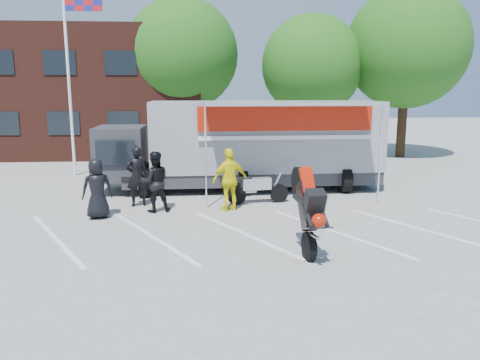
{
  "coord_description": "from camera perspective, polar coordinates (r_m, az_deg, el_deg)",
  "views": [
    {
      "loc": [
        -0.81,
        -10.57,
        3.69
      ],
      "look_at": [
        0.11,
        1.7,
        1.3
      ],
      "focal_mm": 35.0,
      "sensor_mm": 36.0,
      "label": 1
    }
  ],
  "objects": [
    {
      "name": "spectator_leather_c",
      "position": [
        14.43,
        -10.34,
        -0.22
      ],
      "size": [
        1.03,
        0.88,
        1.86
      ],
      "primitive_type": "imported",
      "rotation": [
        0.0,
        0.0,
        3.36
      ],
      "color": "black",
      "rests_on": "ground"
    },
    {
      "name": "parked_motorcycle",
      "position": [
        15.44,
        2.19,
        -2.85
      ],
      "size": [
        2.18,
        1.01,
        1.1
      ],
      "primitive_type": null,
      "rotation": [
        0.0,
        0.0,
        1.72
      ],
      "color": "#B0B0B5",
      "rests_on": "ground"
    },
    {
      "name": "office_building",
      "position": [
        30.02,
        -22.45,
        9.8
      ],
      "size": [
        18.0,
        8.0,
        7.0
      ],
      "primitive_type": "cube",
      "color": "#4A2017",
      "rests_on": "ground"
    },
    {
      "name": "spectator_leather_a",
      "position": [
        14.1,
        -17.03,
        -1.0
      ],
      "size": [
        0.99,
        0.8,
        1.76
      ],
      "primitive_type": "imported",
      "rotation": [
        0.0,
        0.0,
        3.46
      ],
      "color": "black",
      "rests_on": "ground"
    },
    {
      "name": "ground",
      "position": [
        11.23,
        0.08,
        -8.2
      ],
      "size": [
        100.0,
        100.0,
        0.0
      ],
      "primitive_type": "plane",
      "color": "#A2A29C",
      "rests_on": "ground"
    },
    {
      "name": "tree_right",
      "position": [
        27.39,
        19.67,
        14.94
      ],
      "size": [
        6.46,
        6.46,
        9.12
      ],
      "color": "#382314",
      "rests_on": "ground"
    },
    {
      "name": "transporter_truck",
      "position": [
        17.68,
        1.5,
        -1.07
      ],
      "size": [
        10.37,
        5.17,
        3.27
      ],
      "primitive_type": null,
      "rotation": [
        0.0,
        0.0,
        0.02
      ],
      "color": "#92949A",
      "rests_on": "ground"
    },
    {
      "name": "spectator_hivis",
      "position": [
        14.34,
        -1.26,
        0.04
      ],
      "size": [
        1.23,
        0.88,
        1.94
      ],
      "primitive_type": "imported",
      "rotation": [
        0.0,
        0.0,
        3.54
      ],
      "color": "#FFF10D",
      "rests_on": "ground"
    },
    {
      "name": "parking_bay_lines",
      "position": [
        12.17,
        -0.28,
        -6.63
      ],
      "size": [
        18.09,
        13.33,
        0.01
      ],
      "primitive_type": "cube",
      "rotation": [
        0.0,
        0.0,
        0.52
      ],
      "color": "white",
      "rests_on": "ground"
    },
    {
      "name": "tree_left",
      "position": [
        26.67,
        -7.07,
        14.94
      ],
      "size": [
        6.12,
        6.12,
        8.64
      ],
      "color": "#382314",
      "rests_on": "ground"
    },
    {
      "name": "spectator_leather_b",
      "position": [
        15.26,
        -12.43,
        0.44
      ],
      "size": [
        0.81,
        0.66,
        1.93
      ],
      "primitive_type": "imported",
      "rotation": [
        0.0,
        0.0,
        3.46
      ],
      "color": "black",
      "rests_on": "ground"
    },
    {
      "name": "flagpole",
      "position": [
        21.32,
        -19.65,
        14.03
      ],
      "size": [
        1.61,
        0.12,
        8.0
      ],
      "color": "white",
      "rests_on": "ground"
    },
    {
      "name": "tree_mid",
      "position": [
        26.26,
        8.76,
        13.6
      ],
      "size": [
        5.44,
        5.44,
        7.68
      ],
      "color": "#382314",
      "rests_on": "ground"
    },
    {
      "name": "stunt_bike_rider",
      "position": [
        11.17,
        7.26,
        -8.4
      ],
      "size": [
        1.04,
        1.93,
        2.18
      ],
      "primitive_type": null,
      "rotation": [
        0.0,
        0.0,
        0.09
      ],
      "color": "black",
      "rests_on": "ground"
    }
  ]
}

